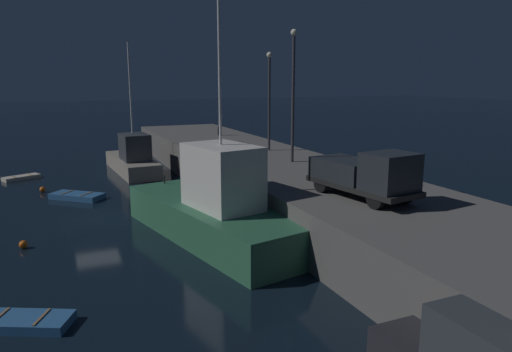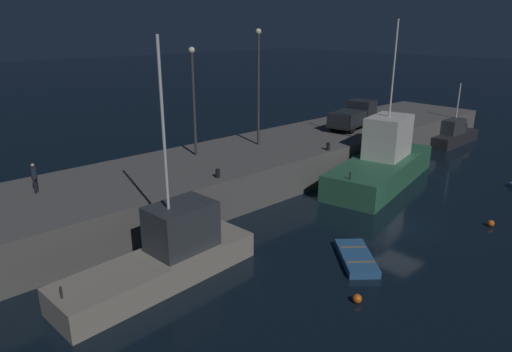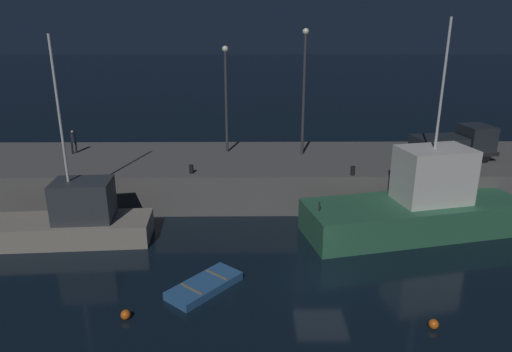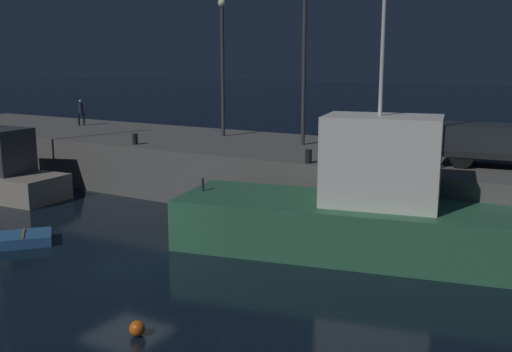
# 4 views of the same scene
# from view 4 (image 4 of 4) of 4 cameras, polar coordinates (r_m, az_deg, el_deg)

# --- Properties ---
(ground_plane) EXTENTS (320.00, 320.00, 0.00)m
(ground_plane) POSITION_cam_4_polar(r_m,az_deg,el_deg) (20.80, -12.54, -8.46)
(ground_plane) COLOR black
(pier_quay) EXTENTS (56.42, 8.90, 2.59)m
(pier_quay) POSITION_cam_4_polar(r_m,az_deg,el_deg) (30.10, 3.38, 0.46)
(pier_quay) COLOR #5B5956
(pier_quay) RESTS_ON ground
(fishing_trawler_red) EXTENTS (13.22, 6.68, 11.95)m
(fishing_trawler_red) POSITION_cam_4_polar(r_m,az_deg,el_deg) (21.54, 9.86, -3.30)
(fishing_trawler_red) COLOR #2D6647
(fishing_trawler_red) RESTS_ON ground
(dinghy_orange_near) EXTENTS (3.50, 3.72, 0.42)m
(dinghy_orange_near) POSITION_cam_4_polar(r_m,az_deg,el_deg) (24.34, -23.37, -5.75)
(dinghy_orange_near) COLOR #2D6099
(dinghy_orange_near) RESTS_ON ground
(mooring_buoy_mid) EXTENTS (0.41, 0.41, 0.41)m
(mooring_buoy_mid) POSITION_cam_4_polar(r_m,az_deg,el_deg) (15.75, -11.39, -14.22)
(mooring_buoy_mid) COLOR orange
(mooring_buoy_mid) RESTS_ON ground
(lamp_post_west) EXTENTS (0.44, 0.44, 7.55)m
(lamp_post_west) POSITION_cam_4_polar(r_m,az_deg,el_deg) (33.55, -3.25, 11.41)
(lamp_post_west) COLOR #38383D
(lamp_post_west) RESTS_ON pier_quay
(lamp_post_east) EXTENTS (0.44, 0.44, 8.71)m
(lamp_post_east) POSITION_cam_4_polar(r_m,az_deg,el_deg) (30.16, 4.68, 12.55)
(lamp_post_east) COLOR #38383D
(lamp_post_east) RESTS_ON pier_quay
(dockworker) EXTENTS (0.43, 0.43, 1.70)m
(dockworker) POSITION_cam_4_polar(r_m,az_deg,el_deg) (40.76, -16.54, 6.05)
(dockworker) COLOR black
(dockworker) RESTS_ON pier_quay
(bollard_west) EXTENTS (0.28, 0.28, 0.57)m
(bollard_west) POSITION_cam_4_polar(r_m,az_deg,el_deg) (24.97, 5.08, 1.89)
(bollard_west) COLOR black
(bollard_west) RESTS_ON pier_quay
(bollard_central) EXTENTS (0.28, 0.28, 0.55)m
(bollard_central) POSITION_cam_4_polar(r_m,az_deg,el_deg) (31.04, -11.58, 3.51)
(bollard_central) COLOR black
(bollard_central) RESTS_ON pier_quay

